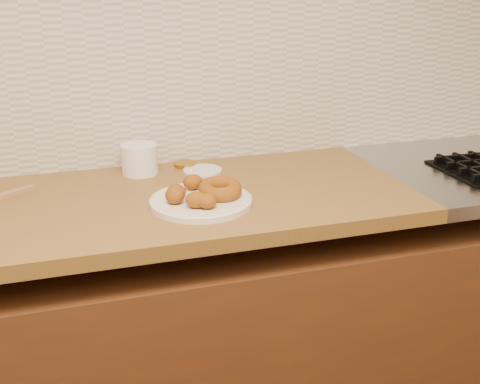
# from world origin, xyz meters

# --- Properties ---
(wall_back) EXTENTS (4.00, 0.02, 2.70)m
(wall_back) POSITION_xyz_m (0.00, 2.00, 1.35)
(wall_back) COLOR #C1B492
(wall_back) RESTS_ON ground
(base_cabinet) EXTENTS (3.60, 0.60, 0.77)m
(base_cabinet) POSITION_xyz_m (0.00, 1.69, 0.39)
(base_cabinet) COLOR #592D12
(base_cabinet) RESTS_ON floor
(backsplash) EXTENTS (3.60, 0.02, 0.60)m
(backsplash) POSITION_xyz_m (0.00, 1.99, 1.20)
(backsplash) COLOR beige
(backsplash) RESTS_ON wall_back
(donut_plate) EXTENTS (0.27, 0.27, 0.02)m
(donut_plate) POSITION_xyz_m (-0.10, 1.60, 0.91)
(donut_plate) COLOR white
(donut_plate) RESTS_ON butcher_block
(ring_donut) EXTENTS (0.12, 0.12, 0.05)m
(ring_donut) POSITION_xyz_m (-0.04, 1.60, 0.94)
(ring_donut) COLOR brown
(ring_donut) RESTS_ON donut_plate
(fried_dough_chunks) EXTENTS (0.12, 0.20, 0.04)m
(fried_dough_chunks) POSITION_xyz_m (-0.13, 1.59, 0.94)
(fried_dough_chunks) COLOR brown
(fried_dough_chunks) RESTS_ON donut_plate
(plastic_tub) EXTENTS (0.11, 0.11, 0.09)m
(plastic_tub) POSITION_xyz_m (-0.21, 1.90, 0.94)
(plastic_tub) COLOR white
(plastic_tub) RESTS_ON butcher_block
(tub_lid) EXTENTS (0.13, 0.13, 0.01)m
(tub_lid) POSITION_xyz_m (-0.03, 1.86, 0.90)
(tub_lid) COLOR silver
(tub_lid) RESTS_ON butcher_block
(brass_jar_lid) EXTENTS (0.08, 0.08, 0.01)m
(brass_jar_lid) POSITION_xyz_m (-0.07, 1.92, 0.91)
(brass_jar_lid) COLOR #AA8020
(brass_jar_lid) RESTS_ON butcher_block
(wooden_utensil) EXTENTS (0.15, 0.10, 0.01)m
(wooden_utensil) POSITION_xyz_m (-0.59, 1.80, 0.91)
(wooden_utensil) COLOR #957047
(wooden_utensil) RESTS_ON butcher_block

